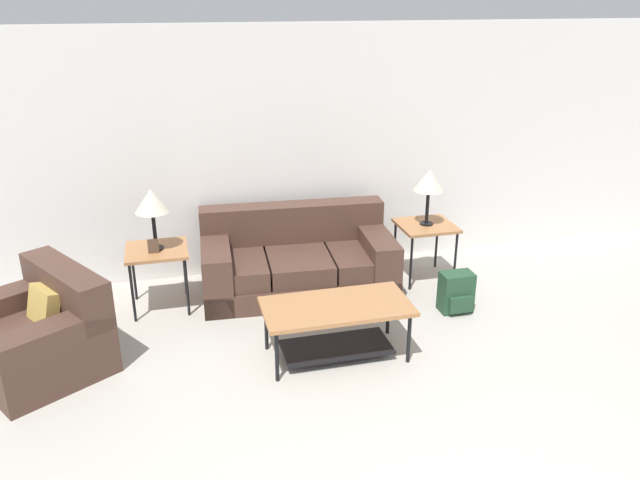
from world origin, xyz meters
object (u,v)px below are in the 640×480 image
at_px(table_lamp_right, 429,181).
at_px(backpack, 456,293).
at_px(side_table_right, 426,230).
at_px(couch, 297,262).
at_px(side_table_left, 157,255).
at_px(table_lamp_left, 152,202).
at_px(armchair, 40,334).
at_px(coffee_table, 336,318).

xyz_separation_m(table_lamp_right, backpack, (0.00, -0.78, -0.89)).
height_order(side_table_right, backpack, side_table_right).
bearing_deg(table_lamp_right, couch, 176.45).
relative_size(side_table_right, table_lamp_right, 1.04).
relative_size(side_table_left, side_table_right, 1.00).
height_order(table_lamp_left, backpack, table_lamp_left).
bearing_deg(armchair, table_lamp_left, 40.57).
relative_size(side_table_left, table_lamp_right, 1.04).
height_order(table_lamp_left, table_lamp_right, same).
bearing_deg(table_lamp_left, table_lamp_right, 0.00).
bearing_deg(couch, coffee_table, -88.38).
bearing_deg(armchair, side_table_left, 40.57).
height_order(couch, table_lamp_left, table_lamp_left).
bearing_deg(couch, table_lamp_right, -3.55).
xyz_separation_m(couch, side_table_left, (-1.37, -0.08, 0.26)).
distance_m(coffee_table, table_lamp_left, 2.03).
height_order(coffee_table, side_table_right, side_table_right).
bearing_deg(side_table_left, coffee_table, -41.86).
relative_size(coffee_table, table_lamp_left, 2.07).
distance_m(coffee_table, table_lamp_right, 1.97).
xyz_separation_m(side_table_left, table_lamp_right, (2.74, 0.00, 0.52)).
xyz_separation_m(armchair, side_table_right, (3.70, 0.82, 0.26)).
bearing_deg(table_lamp_right, table_lamp_left, 180.00).
distance_m(couch, backpack, 1.62).
distance_m(coffee_table, side_table_right, 1.85).
height_order(side_table_left, side_table_right, same).
xyz_separation_m(table_lamp_left, backpack, (2.74, -0.78, -0.89)).
height_order(couch, table_lamp_right, table_lamp_right).
height_order(coffee_table, table_lamp_right, table_lamp_right).
relative_size(coffee_table, side_table_left, 1.99).
height_order(side_table_left, backpack, side_table_left).
xyz_separation_m(side_table_left, side_table_right, (2.74, 0.00, 0.00)).
distance_m(table_lamp_right, backpack, 1.18).
xyz_separation_m(armchair, table_lamp_right, (3.70, 0.82, 0.79)).
height_order(armchair, backpack, armchair).
bearing_deg(couch, side_table_right, -3.55).
bearing_deg(backpack, side_table_left, 164.18).
height_order(couch, backpack, couch).
xyz_separation_m(armchair, side_table_left, (0.96, 0.82, 0.26)).
relative_size(armchair, backpack, 3.55).
distance_m(side_table_left, table_lamp_left, 0.52).
bearing_deg(side_table_right, side_table_left, 180.00).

